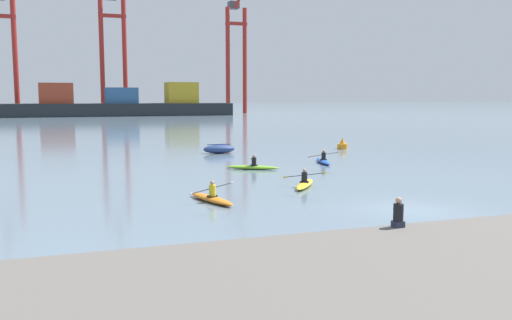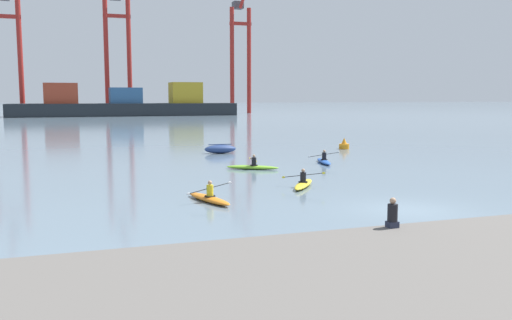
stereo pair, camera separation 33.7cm
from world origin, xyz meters
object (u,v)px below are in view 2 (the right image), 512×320
(channel_buoy, at_px, (344,145))
(kayak_yellow, at_px, (303,184))
(capsized_dinghy, at_px, (220,149))
(container_barge, at_px, (126,105))
(gantry_crane_west, at_px, (3,35))
(kayak_lime, at_px, (253,167))
(kayak_blue, at_px, (324,161))
(gantry_crane_west_mid, at_px, (118,38))
(gantry_crane_east_mid, at_px, (241,43))
(seated_onlooker, at_px, (392,214))
(kayak_orange, at_px, (209,198))

(channel_buoy, height_order, kayak_yellow, channel_buoy)
(capsized_dinghy, bearing_deg, container_barge, 89.22)
(gantry_crane_west, relative_size, kayak_lime, 12.39)
(capsized_dinghy, bearing_deg, kayak_blue, -59.85)
(container_barge, height_order, gantry_crane_west_mid, gantry_crane_west_mid)
(kayak_blue, bearing_deg, kayak_lime, -166.03)
(gantry_crane_west, xyz_separation_m, gantry_crane_east_mid, (60.38, 6.32, 0.62))
(gantry_crane_east_mid, bearing_deg, seated_onlooker, -105.37)
(kayak_lime, bearing_deg, kayak_orange, -118.58)
(gantry_crane_east_mid, distance_m, kayak_orange, 132.71)
(channel_buoy, distance_m, seated_onlooker, 32.24)
(container_barge, relative_size, channel_buoy, 53.66)
(channel_buoy, relative_size, kayak_lime, 0.31)
(gantry_crane_west_mid, distance_m, gantry_crane_east_mid, 33.83)
(gantry_crane_east_mid, distance_m, kayak_blue, 119.33)
(kayak_orange, bearing_deg, kayak_blue, 45.18)
(container_barge, xyz_separation_m, kayak_orange, (-7.05, -112.58, -2.52))
(capsized_dinghy, distance_m, kayak_yellow, 17.40)
(kayak_lime, bearing_deg, gantry_crane_west, 103.09)
(gantry_crane_east_mid, bearing_deg, gantry_crane_west, -174.02)
(capsized_dinghy, relative_size, kayak_lime, 0.82)
(capsized_dinghy, relative_size, kayak_yellow, 0.84)
(gantry_crane_west_mid, xyz_separation_m, kayak_lime, (-1.18, -114.68, -19.61))
(gantry_crane_west_mid, bearing_deg, kayak_yellow, -90.40)
(kayak_orange, bearing_deg, container_barge, 86.41)
(gantry_crane_west_mid, relative_size, kayak_yellow, 12.22)
(container_barge, xyz_separation_m, capsized_dinghy, (-1.26, -92.87, -2.34))
(gantry_crane_west_mid, xyz_separation_m, kayak_yellow, (-0.84, -121.90, -19.61))
(gantry_crane_east_mid, bearing_deg, channel_buoy, -102.36)
(kayak_yellow, distance_m, seated_onlooker, 11.82)
(channel_buoy, distance_m, kayak_blue, 10.88)
(container_barge, bearing_deg, capsized_dinghy, -90.78)
(kayak_lime, bearing_deg, kayak_yellow, -87.32)
(container_barge, distance_m, seated_onlooker, 121.91)
(capsized_dinghy, distance_m, kayak_orange, 20.54)
(gantry_crane_east_mid, xyz_separation_m, capsized_dinghy, (-34.41, -105.28, -19.23))
(seated_onlooker, bearing_deg, kayak_yellow, 79.07)
(kayak_orange, bearing_deg, kayak_lime, 61.42)
(kayak_orange, relative_size, kayak_yellow, 1.10)
(capsized_dinghy, distance_m, kayak_lime, 10.19)
(gantry_crane_west_mid, bearing_deg, container_barge, -86.64)
(container_barge, xyz_separation_m, seated_onlooker, (-3.76, -121.84, -1.56))
(gantry_crane_east_mid, distance_m, kayak_yellow, 128.95)
(gantry_crane_west_mid, relative_size, seated_onlooker, 42.80)
(gantry_crane_east_mid, height_order, kayak_lime, gantry_crane_east_mid)
(gantry_crane_west, bearing_deg, kayak_yellow, -77.54)
(container_barge, height_order, kayak_blue, container_barge)
(kayak_yellow, distance_m, kayak_blue, 10.16)
(container_barge, distance_m, gantry_crane_east_mid, 39.21)
(kayak_blue, bearing_deg, capsized_dinghy, 120.15)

